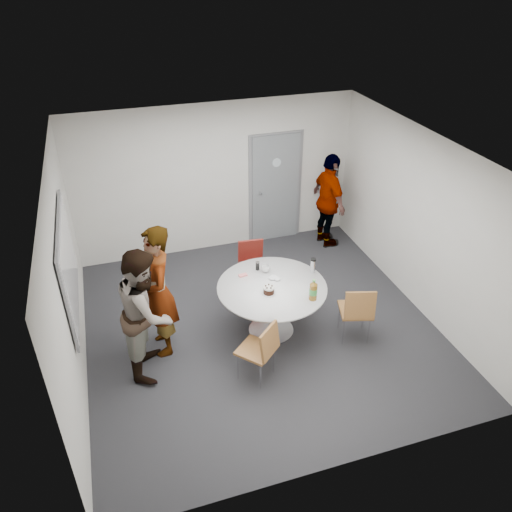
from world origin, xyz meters
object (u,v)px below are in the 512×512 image
object	(u,v)px
door	(275,189)
person_right	(329,201)
chair_near_right	(357,309)
chair_far	(252,261)
person_main	(158,292)
chair_near_left	(262,347)
person_left	(146,312)
table	(274,293)
whiteboard	(68,265)

from	to	relation	value
door	person_right	distance (m)	1.01
chair_near_right	chair_far	bearing A→B (deg)	137.97
chair_near_right	person_main	xyz separation A→B (m)	(-2.61, 0.69, 0.39)
chair_near_left	chair_near_right	world-z (taller)	chair_near_right
door	chair_far	size ratio (longest dim) A/B	2.39
door	chair_near_left	xyz separation A→B (m)	(-1.40, -3.48, -0.49)
chair_near_left	person_main	size ratio (longest dim) A/B	0.46
chair_near_left	person_main	world-z (taller)	person_main
person_left	chair_near_right	bearing A→B (deg)	-83.38
table	person_right	xyz separation A→B (m)	(1.80, 2.10, 0.20)
chair_far	person_right	distance (m)	2.07
person_main	table	bearing A→B (deg)	83.92
chair_near_right	person_main	bearing A→B (deg)	-178.54
chair_far	whiteboard	bearing A→B (deg)	21.77
chair_near_left	person_main	xyz separation A→B (m)	(-1.12, 0.99, 0.42)
door	person_main	world-z (taller)	door
chair_near_right	chair_near_left	bearing A→B (deg)	-152.32
door	whiteboard	bearing A→B (deg)	-147.34
door	person_left	xyz separation A→B (m)	(-2.72, -2.79, -0.12)
chair_far	chair_near_left	bearing A→B (deg)	82.17
person_left	chair_near_left	bearing A→B (deg)	-103.17
door	chair_near_left	bearing A→B (deg)	-111.96
chair_near_left	person_left	size ratio (longest dim) A/B	0.49
door	chair_near_right	distance (m)	3.21
table	person_main	size ratio (longest dim) A/B	0.81
door	chair_near_left	world-z (taller)	door
person_left	chair_far	bearing A→B (deg)	-40.41
door	chair_near_right	world-z (taller)	door
chair_near_right	chair_far	distance (m)	1.94
person_main	person_left	bearing A→B (deg)	-34.57
whiteboard	person_left	bearing A→B (deg)	-31.40
chair_near_right	person_right	distance (m)	2.77
person_main	door	bearing A→B (deg)	133.64
whiteboard	person_main	world-z (taller)	whiteboard
person_main	person_right	distance (m)	3.90
table	chair_far	xyz separation A→B (m)	(0.02, 1.10, -0.15)
whiteboard	chair_far	xyz separation A→B (m)	(2.63, 0.75, -0.91)
chair_near_left	person_left	world-z (taller)	person_left
chair_near_left	person_right	world-z (taller)	person_right
chair_near_left	person_right	distance (m)	3.73
table	chair_near_right	distance (m)	1.18
whiteboard	person_left	distance (m)	1.12
person_main	person_left	size ratio (longest dim) A/B	1.05
whiteboard	chair_near_right	size ratio (longest dim) A/B	2.06
chair_near_right	door	bearing A→B (deg)	107.84
person_left	person_right	distance (m)	4.23
whiteboard	chair_near_left	bearing A→B (deg)	-29.11
table	whiteboard	bearing A→B (deg)	172.39
chair_near_left	person_right	bearing A→B (deg)	10.78
person_left	person_right	world-z (taller)	person_left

